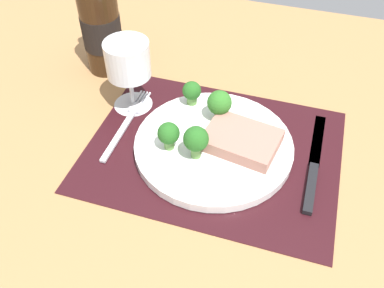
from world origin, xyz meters
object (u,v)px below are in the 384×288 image
plate (213,146)px  wine_bottle (101,24)px  steak (241,140)px  knife (314,168)px  fork (127,123)px  wine_glass (128,63)px

plate → wine_bottle: wine_bottle is taller
steak → knife: 12.44cm
knife → wine_bottle: bearing=163.2°
fork → steak: bearing=-0.4°
knife → fork: bearing=-178.1°
knife → wine_bottle: (-44.24, 16.25, 9.39)cm
wine_bottle → wine_glass: size_ratio=2.12×
wine_bottle → steak: bearing=-26.5°
plate → wine_bottle: (-27.61, 16.78, 8.89)cm
steak → knife: bearing=-1.4°
plate → steak: size_ratio=2.23×
steak → knife: steak is taller
steak → wine_glass: bearing=164.3°
knife → plate: bearing=-174.8°
plate → fork: 16.60cm
plate → wine_bottle: bearing=148.7°
fork → knife: knife is taller
fork → knife: 33.17cm
knife → wine_bottle: 48.06cm
wine_bottle → wine_glass: bearing=-44.4°
knife → wine_glass: (-34.29, 6.50, 8.75)cm
plate → wine_glass: bearing=158.3°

